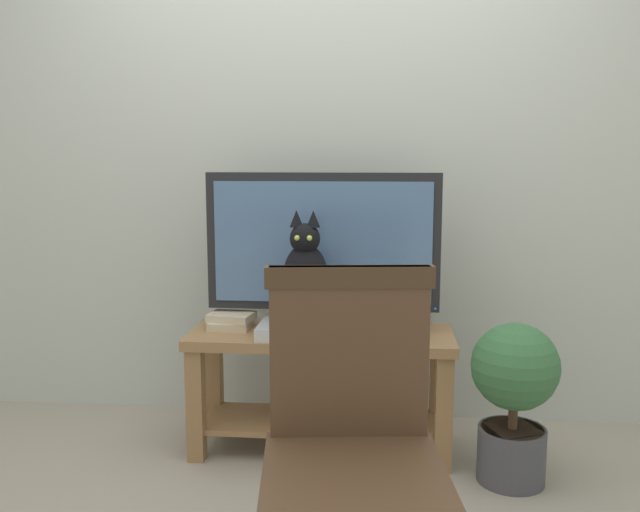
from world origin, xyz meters
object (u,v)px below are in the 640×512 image
(wooden_chair, at_px, (352,428))
(book_stack, at_px, (231,321))
(cat, at_px, (306,282))
(media_box, at_px, (307,329))
(potted_plant, at_px, (514,393))
(tv_stand, at_px, (321,370))
(tv, at_px, (323,247))

(wooden_chair, xyz_separation_m, book_stack, (-0.59, 1.14, -0.01))
(cat, bearing_deg, media_box, 93.61)
(book_stack, bearing_deg, wooden_chair, -62.70)
(cat, height_order, potted_plant, cat)
(tv_stand, height_order, tv, tv)
(wooden_chair, bearing_deg, tv_stand, 99.51)
(media_box, height_order, wooden_chair, wooden_chair)
(media_box, xyz_separation_m, potted_plant, (0.84, -0.17, -0.19))
(wooden_chair, xyz_separation_m, potted_plant, (0.60, 0.89, -0.21))
(wooden_chair, bearing_deg, media_box, 102.90)
(media_box, distance_m, wooden_chair, 1.09)
(cat, xyz_separation_m, book_stack, (-0.35, 0.09, -0.20))
(media_box, height_order, cat, cat)
(tv, relative_size, potted_plant, 1.57)
(wooden_chair, bearing_deg, potted_plant, 56.17)
(cat, bearing_deg, book_stack, 164.78)
(tv, height_order, book_stack, tv)
(tv, bearing_deg, tv_stand, -90.02)
(tv_stand, relative_size, potted_plant, 1.76)
(wooden_chair, height_order, book_stack, wooden_chair)
(tv_stand, bearing_deg, wooden_chair, -80.49)
(media_box, bearing_deg, tv, 64.39)
(media_box, distance_m, cat, 0.21)
(media_box, bearing_deg, wooden_chair, -77.10)
(tv_stand, bearing_deg, potted_plant, -15.83)
(tv, xyz_separation_m, cat, (-0.06, -0.14, -0.13))
(cat, xyz_separation_m, potted_plant, (0.84, -0.16, -0.40))
(media_box, bearing_deg, book_stack, 167.28)
(wooden_chair, relative_size, book_stack, 4.77)
(media_box, xyz_separation_m, wooden_chair, (0.24, -1.06, 0.01))
(book_stack, relative_size, potted_plant, 0.32)
(book_stack, bearing_deg, potted_plant, -12.03)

